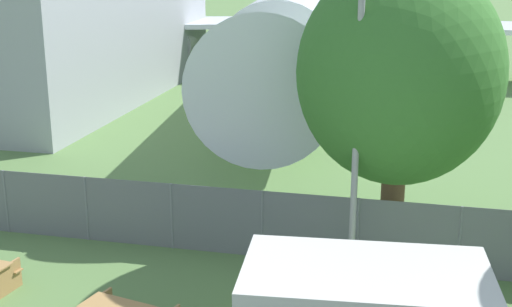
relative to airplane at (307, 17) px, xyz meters
name	(u,v)px	position (x,y,z in m)	size (l,w,h in m)	color
perimeter_fence	(172,216)	(0.60, -25.94, -2.99)	(56.07, 0.07, 1.89)	slate
airplane	(307,17)	(0.00, 0.00, 0.00)	(38.35, 47.72, 13.28)	white
tree_left_of_cabin	(400,73)	(6.49, -24.97, 1.04)	(5.25, 5.25, 7.89)	brown
light_mast	(359,62)	(5.64, -26.96, 1.62)	(0.44, 0.44, 9.30)	#99999E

